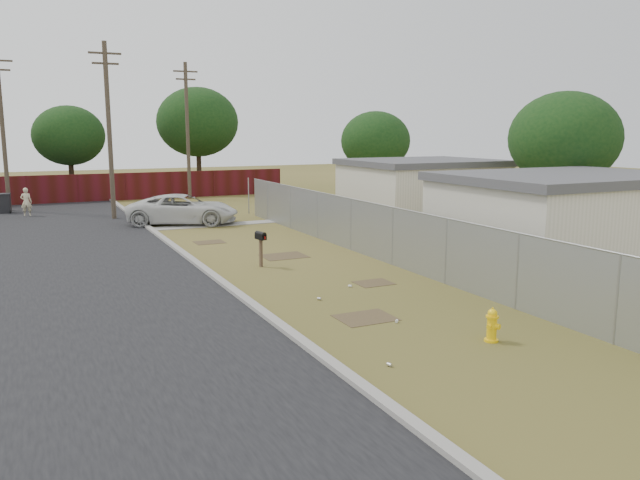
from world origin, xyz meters
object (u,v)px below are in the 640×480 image
pedestrian (26,202)px  trash_bin (4,203)px  fire_hydrant (492,326)px  pickup_truck (183,209)px  mailbox (261,239)px

pedestrian → trash_bin: (-1.13, 1.94, -0.21)m
fire_hydrant → trash_bin: bearing=109.3°
pickup_truck → trash_bin: pickup_truck is taller
pickup_truck → trash_bin: size_ratio=4.82×
mailbox → trash_bin: (-8.15, 19.35, -0.39)m
pickup_truck → pedestrian: (-6.96, 6.50, 0.03)m
pedestrian → trash_bin: bearing=-49.7°
pickup_truck → fire_hydrant: bearing=-151.3°
mailbox → pickup_truck: pickup_truck is taller
pedestrian → pickup_truck: bearing=147.1°
fire_hydrant → mailbox: mailbox is taller
pedestrian → mailbox: bearing=122.1°
fire_hydrant → trash_bin: (-10.07, 28.72, 0.21)m
mailbox → trash_bin: mailbox is taller
trash_bin → mailbox: bearing=-67.2°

